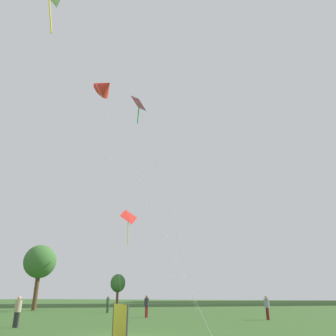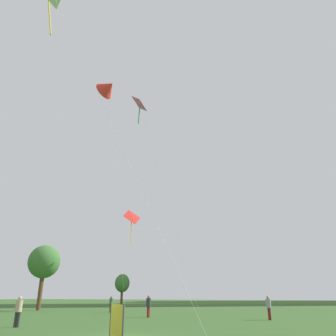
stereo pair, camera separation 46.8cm
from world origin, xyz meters
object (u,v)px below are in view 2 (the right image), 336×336
(person_standing_2, at_px, (19,309))
(kite_flying_2, at_px, (132,218))
(person_standing_1, at_px, (111,303))
(kite_flying_3, at_px, (108,88))
(kite_flying_1, at_px, (140,107))
(park_tree_0, at_px, (44,262))
(person_standing_4, at_px, (148,304))
(park_tree_1, at_px, (122,283))
(event_banner, at_px, (117,321))
(person_standing_3, at_px, (269,306))

(person_standing_2, height_order, kite_flying_2, kite_flying_2)
(person_standing_1, distance_m, person_standing_2, 18.60)
(kite_flying_3, bearing_deg, person_standing_1, -15.16)
(kite_flying_1, height_order, park_tree_0, kite_flying_1)
(kite_flying_2, relative_size, park_tree_0, 1.59)
(person_standing_4, height_order, park_tree_1, park_tree_1)
(kite_flying_2, xyz_separation_m, park_tree_0, (-11.29, -4.22, -6.11))
(event_banner, bearing_deg, person_standing_4, 110.99)
(person_standing_1, distance_m, person_standing_3, 18.87)
(person_standing_2, bearing_deg, kite_flying_2, -104.21)
(person_standing_4, height_order, event_banner, person_standing_4)
(person_standing_3, bearing_deg, park_tree_0, 45.04)
(person_standing_1, height_order, park_tree_1, park_tree_1)
(person_standing_1, height_order, kite_flying_2, kite_flying_2)
(kite_flying_3, bearing_deg, event_banner, -52.80)
(person_standing_4, relative_size, kite_flying_2, 0.14)
(person_standing_2, bearing_deg, park_tree_0, -77.25)
(person_standing_4, bearing_deg, kite_flying_1, -165.40)
(kite_flying_2, bearing_deg, park_tree_1, 123.74)
(kite_flying_2, distance_m, event_banner, 33.40)
(person_standing_4, bearing_deg, park_tree_0, 71.25)
(kite_flying_1, distance_m, kite_flying_2, 20.70)
(person_standing_3, distance_m, person_standing_4, 10.45)
(person_standing_1, relative_size, kite_flying_2, 0.13)
(person_standing_3, distance_m, kite_flying_3, 37.88)
(person_standing_2, relative_size, person_standing_4, 0.96)
(person_standing_4, relative_size, event_banner, 1.16)
(event_banner, bearing_deg, park_tree_0, 138.04)
(person_standing_3, height_order, person_standing_4, person_standing_4)
(kite_flying_1, height_order, kite_flying_2, kite_flying_1)
(kite_flying_3, bearing_deg, person_standing_4, -32.39)
(person_standing_1, height_order, kite_flying_3, kite_flying_3)
(kite_flying_1, bearing_deg, kite_flying_2, 120.12)
(park_tree_1, xyz_separation_m, event_banner, (23.38, -40.54, -3.04))
(kite_flying_3, bearing_deg, kite_flying_1, -44.03)
(park_tree_1, relative_size, event_banner, 3.39)
(person_standing_3, bearing_deg, kite_flying_3, 42.56)
(person_standing_4, bearing_deg, person_standing_1, 55.02)
(person_standing_4, relative_size, park_tree_0, 0.22)
(event_banner, bearing_deg, person_standing_1, 122.44)
(person_standing_2, relative_size, event_banner, 1.12)
(kite_flying_2, bearing_deg, kite_flying_1, -59.88)
(person_standing_3, bearing_deg, park_tree_1, 17.35)
(park_tree_0, height_order, event_banner, park_tree_0)
(person_standing_4, xyz_separation_m, kite_flying_1, (0.90, -4.54, 17.84))
(person_standing_4, bearing_deg, kite_flying_3, 60.95)
(person_standing_1, bearing_deg, person_standing_4, 154.41)
(kite_flying_2, bearing_deg, person_standing_4, -54.28)
(person_standing_2, xyz_separation_m, park_tree_1, (-14.29, 37.26, 2.80))
(person_standing_3, bearing_deg, person_standing_1, 42.42)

